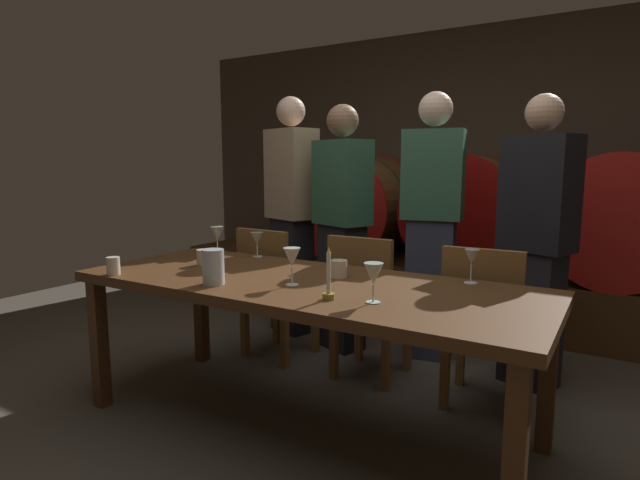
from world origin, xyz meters
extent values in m
plane|color=#4C443A|center=(0.00, 0.00, 0.00)|extent=(8.09, 8.09, 0.00)
cube|color=#473A2D|center=(0.00, 2.80, 1.25)|extent=(6.22, 0.24, 2.49)
cube|color=#4C2D16|center=(0.00, 2.25, 0.22)|extent=(5.60, 0.90, 0.44)
cylinder|color=brown|center=(-1.06, 2.25, 0.90)|extent=(0.93, 0.80, 0.93)
cylinder|color=#B21C16|center=(-1.06, 1.83, 0.90)|extent=(0.94, 0.03, 0.94)
cylinder|color=#B21C16|center=(-1.06, 2.67, 0.90)|extent=(0.94, 0.03, 0.94)
cylinder|color=#2D2D33|center=(-1.06, 2.25, 0.90)|extent=(0.93, 0.04, 0.93)
cylinder|color=brown|center=(-0.03, 2.25, 0.90)|extent=(0.93, 0.80, 0.93)
cylinder|color=maroon|center=(-0.03, 1.83, 0.90)|extent=(0.94, 0.03, 0.94)
cylinder|color=maroon|center=(-0.03, 2.67, 0.90)|extent=(0.94, 0.03, 0.94)
cylinder|color=#2D2D33|center=(-0.03, 2.25, 0.90)|extent=(0.93, 0.04, 0.93)
cylinder|color=#513319|center=(1.04, 2.25, 0.90)|extent=(0.93, 0.80, 0.93)
cylinder|color=#B21C16|center=(1.04, 1.83, 0.90)|extent=(0.94, 0.03, 0.94)
cylinder|color=#B21C16|center=(1.04, 2.67, 0.90)|extent=(0.94, 0.03, 0.94)
cylinder|color=#2D2D33|center=(1.04, 2.25, 0.90)|extent=(0.93, 0.04, 0.93)
cube|color=#4C2D16|center=(-0.21, -0.01, 0.72)|extent=(2.26, 0.88, 0.05)
cube|color=#4C2D16|center=(-1.26, -0.39, 0.35)|extent=(0.07, 0.07, 0.69)
cube|color=#4C2D16|center=(0.84, -0.39, 0.35)|extent=(0.07, 0.07, 0.69)
cube|color=#4C2D16|center=(-1.26, 0.37, 0.35)|extent=(0.07, 0.07, 0.69)
cube|color=#4C2D16|center=(0.84, 0.37, 0.35)|extent=(0.07, 0.07, 0.69)
cube|color=brown|center=(-0.88, 0.72, 0.44)|extent=(0.42, 0.42, 0.04)
cube|color=brown|center=(-0.89, 0.54, 0.67)|extent=(0.40, 0.06, 0.42)
cube|color=brown|center=(-0.70, 0.88, 0.21)|extent=(0.05, 0.05, 0.42)
cube|color=brown|center=(-1.04, 0.90, 0.21)|extent=(0.05, 0.05, 0.42)
cube|color=brown|center=(-0.72, 0.54, 0.21)|extent=(0.05, 0.05, 0.42)
cube|color=brown|center=(-1.05, 0.56, 0.21)|extent=(0.05, 0.05, 0.42)
cube|color=brown|center=(-0.20, 0.74, 0.44)|extent=(0.40, 0.40, 0.04)
cube|color=brown|center=(-0.20, 0.56, 0.67)|extent=(0.40, 0.04, 0.42)
cube|color=brown|center=(-0.03, 0.91, 0.21)|extent=(0.04, 0.04, 0.42)
cube|color=brown|center=(-0.37, 0.91, 0.21)|extent=(0.04, 0.04, 0.42)
cube|color=brown|center=(-0.03, 0.57, 0.21)|extent=(0.04, 0.04, 0.42)
cube|color=brown|center=(-0.37, 0.57, 0.21)|extent=(0.04, 0.04, 0.42)
cube|color=brown|center=(0.49, 0.71, 0.44)|extent=(0.41, 0.41, 0.04)
cube|color=brown|center=(0.50, 0.53, 0.67)|extent=(0.40, 0.05, 0.42)
cube|color=brown|center=(0.66, 0.88, 0.21)|extent=(0.05, 0.05, 0.42)
cube|color=brown|center=(0.32, 0.87, 0.21)|extent=(0.05, 0.05, 0.42)
cube|color=brown|center=(0.67, 0.54, 0.21)|extent=(0.05, 0.05, 0.42)
cube|color=brown|center=(0.33, 0.53, 0.21)|extent=(0.05, 0.05, 0.42)
cube|color=black|center=(-1.09, 1.19, 0.44)|extent=(0.35, 0.29, 0.89)
cube|color=tan|center=(-1.09, 1.19, 1.22)|extent=(0.44, 0.35, 0.66)
sphere|color=beige|center=(-1.09, 1.19, 1.68)|extent=(0.22, 0.22, 0.22)
cube|color=black|center=(-0.59, 1.06, 0.44)|extent=(0.35, 0.29, 0.88)
cube|color=#336047|center=(-0.59, 1.06, 1.17)|extent=(0.44, 0.36, 0.57)
sphere|color=#8C664C|center=(-0.59, 1.06, 1.58)|extent=(0.22, 0.22, 0.22)
cube|color=#33384C|center=(0.00, 1.21, 0.47)|extent=(0.33, 0.25, 0.94)
cube|color=#336047|center=(0.00, 1.21, 1.22)|extent=(0.42, 0.30, 0.57)
sphere|color=beige|center=(0.00, 1.21, 1.64)|extent=(0.22, 0.22, 0.22)
cube|color=black|center=(0.66, 1.10, 0.40)|extent=(0.35, 0.29, 0.80)
cube|color=black|center=(0.66, 1.10, 1.13)|extent=(0.44, 0.36, 0.65)
sphere|color=#D8A884|center=(0.66, 1.10, 1.57)|extent=(0.21, 0.21, 0.21)
cylinder|color=olive|center=(0.07, -0.24, 0.76)|extent=(0.05, 0.05, 0.02)
cylinder|color=#EDE5CC|center=(0.07, -0.24, 0.85)|extent=(0.02, 0.02, 0.17)
cone|color=yellow|center=(0.07, -0.24, 0.95)|extent=(0.01, 0.01, 0.02)
cylinder|color=silver|center=(-0.52, -0.29, 0.82)|extent=(0.10, 0.10, 0.16)
cylinder|color=silver|center=(-1.02, 0.28, 0.74)|extent=(0.06, 0.06, 0.00)
cylinder|color=silver|center=(-1.02, 0.28, 0.79)|extent=(0.01, 0.01, 0.09)
cone|color=silver|center=(-1.02, 0.28, 0.88)|extent=(0.08, 0.08, 0.09)
cylinder|color=silver|center=(-0.79, 0.37, 0.74)|extent=(0.06, 0.06, 0.00)
cylinder|color=silver|center=(-0.79, 0.37, 0.78)|extent=(0.01, 0.01, 0.07)
cone|color=silver|center=(-0.79, 0.37, 0.85)|extent=(0.08, 0.08, 0.08)
cylinder|color=silver|center=(-0.20, -0.12, 0.74)|extent=(0.06, 0.06, 0.00)
cylinder|color=silver|center=(-0.20, -0.12, 0.79)|extent=(0.01, 0.01, 0.08)
cone|color=silver|center=(-0.20, -0.12, 0.87)|extent=(0.08, 0.08, 0.09)
cylinder|color=silver|center=(0.24, -0.20, 0.74)|extent=(0.06, 0.06, 0.00)
cylinder|color=silver|center=(0.24, -0.20, 0.78)|extent=(0.01, 0.01, 0.07)
cone|color=silver|center=(0.24, -0.20, 0.86)|extent=(0.08, 0.08, 0.09)
cylinder|color=white|center=(0.49, 0.34, 0.74)|extent=(0.06, 0.06, 0.00)
cylinder|color=white|center=(0.49, 0.34, 0.79)|extent=(0.01, 0.01, 0.09)
cone|color=white|center=(0.49, 0.34, 0.87)|extent=(0.07, 0.07, 0.07)
cylinder|color=beige|center=(-1.10, -0.39, 0.79)|extent=(0.07, 0.07, 0.09)
cylinder|color=beige|center=(-0.88, 0.02, 0.79)|extent=(0.08, 0.08, 0.09)
cylinder|color=beige|center=(-0.10, 0.13, 0.79)|extent=(0.08, 0.08, 0.09)
camera|label=1|loc=(1.09, -2.00, 1.29)|focal=28.63mm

